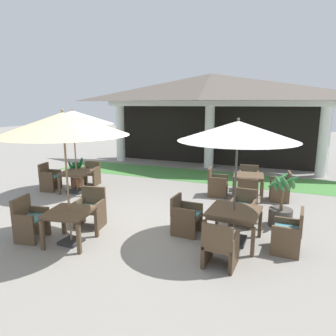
# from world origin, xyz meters

# --- Properties ---
(ground_plane) EXTENTS (60.00, 60.00, 0.00)m
(ground_plane) POSITION_xyz_m (0.00, 0.00, 0.00)
(ground_plane) COLOR gray
(background_pavilion) EXTENTS (10.42, 2.72, 4.14)m
(background_pavilion) POSITION_xyz_m (0.00, 7.85, 3.22)
(background_pavilion) COLOR white
(background_pavilion) RESTS_ON ground
(lawn_strip) EXTENTS (12.22, 2.18, 0.01)m
(lawn_strip) POSITION_xyz_m (0.00, 5.97, 0.00)
(lawn_strip) COLOR #47843D
(lawn_strip) RESTS_ON ground
(patio_table_near_foreground) EXTENTS (0.98, 0.98, 0.74)m
(patio_table_near_foreground) POSITION_xyz_m (2.32, 3.68, 0.64)
(patio_table_near_foreground) COLOR brown
(patio_table_near_foreground) RESTS_ON ground
(patio_chair_near_foreground_west) EXTENTS (0.64, 0.64, 0.89)m
(patio_chair_near_foreground_west) POSITION_xyz_m (1.37, 3.57, 0.40)
(patio_chair_near_foreground_west) COLOR brown
(patio_chair_near_foreground_west) RESTS_ON ground
(patio_chair_near_foreground_east) EXTENTS (0.61, 0.63, 0.90)m
(patio_chair_near_foreground_east) POSITION_xyz_m (3.26, 3.80, 0.42)
(patio_chair_near_foreground_east) COLOR brown
(patio_chair_near_foreground_east) RESTS_ON ground
(patio_chair_near_foreground_south) EXTENTS (0.62, 0.59, 0.89)m
(patio_chair_near_foreground_south) POSITION_xyz_m (2.43, 2.74, 0.40)
(patio_chair_near_foreground_south) COLOR brown
(patio_chair_near_foreground_south) RESTS_ON ground
(patio_chair_near_foreground_north) EXTENTS (0.70, 0.64, 0.82)m
(patio_chair_near_foreground_north) POSITION_xyz_m (2.21, 4.63, 0.41)
(patio_chair_near_foreground_north) COLOR brown
(patio_chair_near_foreground_north) RESTS_ON ground
(patio_table_mid_left) EXTENTS (1.02, 1.02, 0.70)m
(patio_table_mid_left) POSITION_xyz_m (-2.98, 2.24, 0.60)
(patio_table_mid_left) COLOR brown
(patio_table_mid_left) RESTS_ON ground
(patio_umbrella_mid_left) EXTENTS (2.55, 2.55, 2.71)m
(patio_umbrella_mid_left) POSITION_xyz_m (-2.98, 2.24, 2.42)
(patio_umbrella_mid_left) COLOR #2D2D2D
(patio_umbrella_mid_left) RESTS_ON ground
(patio_chair_mid_left_west) EXTENTS (0.60, 0.63, 0.91)m
(patio_chair_mid_left_west) POSITION_xyz_m (-3.97, 2.06, 0.41)
(patio_chair_mid_left_west) COLOR brown
(patio_chair_mid_left_west) RESTS_ON ground
(patio_chair_mid_left_north) EXTENTS (0.67, 0.63, 0.82)m
(patio_chair_mid_left_north) POSITION_xyz_m (-3.17, 3.22, 0.40)
(patio_chair_mid_left_north) COLOR brown
(patio_chair_mid_left_north) RESTS_ON ground
(patio_table_mid_right) EXTENTS (1.00, 1.00, 0.72)m
(patio_table_mid_right) POSITION_xyz_m (-0.65, -0.89, 0.62)
(patio_table_mid_right) COLOR brown
(patio_table_mid_right) RESTS_ON ground
(patio_umbrella_mid_right) EXTENTS (2.54, 2.54, 2.76)m
(patio_umbrella_mid_right) POSITION_xyz_m (-0.65, -0.89, 2.47)
(patio_umbrella_mid_right) COLOR #2D2D2D
(patio_umbrella_mid_right) RESTS_ON ground
(patio_chair_mid_right_north) EXTENTS (0.70, 0.61, 0.92)m
(patio_chair_mid_right_north) POSITION_xyz_m (-0.82, 0.04, 0.42)
(patio_chair_mid_right_north) COLOR brown
(patio_chair_mid_right_north) RESTS_ON ground
(patio_chair_mid_right_west) EXTENTS (0.60, 0.68, 0.93)m
(patio_chair_mid_right_west) POSITION_xyz_m (-1.58, -1.06, 0.43)
(patio_chair_mid_right_west) COLOR brown
(patio_chair_mid_right_west) RESTS_ON ground
(patio_table_far_back) EXTENTS (1.06, 1.06, 0.71)m
(patio_table_far_back) POSITION_xyz_m (2.47, 0.45, 0.62)
(patio_table_far_back) COLOR brown
(patio_table_far_back) RESTS_ON ground
(patio_umbrella_far_back) EXTENTS (2.38, 2.38, 2.60)m
(patio_umbrella_far_back) POSITION_xyz_m (2.47, 0.45, 2.31)
(patio_umbrella_far_back) COLOR #2D2D2D
(patio_umbrella_far_back) RESTS_ON ground
(patio_chair_far_back_west) EXTENTS (0.60, 0.57, 0.86)m
(patio_chair_far_back_west) POSITION_xyz_m (1.39, 0.49, 0.40)
(patio_chair_far_back_west) COLOR brown
(patio_chair_far_back_west) RESTS_ON ground
(patio_chair_far_back_north) EXTENTS (0.58, 0.57, 0.83)m
(patio_chair_far_back_north) POSITION_xyz_m (2.51, 1.53, 0.39)
(patio_chair_far_back_north) COLOR brown
(patio_chair_far_back_north) RESTS_ON ground
(patio_chair_far_back_south) EXTENTS (0.58, 0.60, 0.87)m
(patio_chair_far_back_south) POSITION_xyz_m (2.43, -0.63, 0.40)
(patio_chair_far_back_south) COLOR brown
(patio_chair_far_back_south) RESTS_ON ground
(patio_chair_far_back_east) EXTENTS (0.56, 0.61, 0.89)m
(patio_chair_far_back_east) POSITION_xyz_m (3.55, 0.41, 0.40)
(patio_chair_far_back_east) COLOR brown
(patio_chair_far_back_east) RESTS_ON ground
(potted_palm_left_edge) EXTENTS (0.58, 0.60, 1.09)m
(potted_palm_left_edge) POSITION_xyz_m (-3.34, 2.70, 0.37)
(potted_palm_left_edge) COLOR #995638
(potted_palm_left_edge) RESTS_ON ground
(potted_palm_right_edge) EXTENTS (0.73, 0.66, 1.27)m
(potted_palm_right_edge) POSITION_xyz_m (3.35, 1.77, 0.37)
(potted_palm_right_edge) COLOR #47423D
(potted_palm_right_edge) RESTS_ON ground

